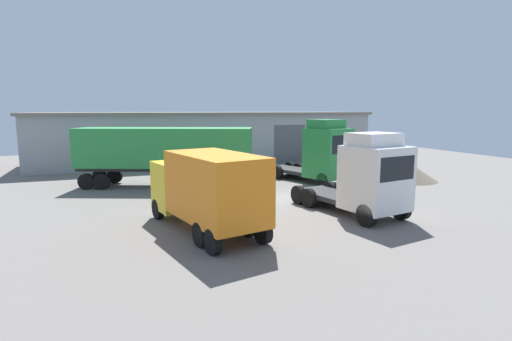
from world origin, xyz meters
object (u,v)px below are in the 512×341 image
object	(u,v)px
container_trailer_green	(164,149)
box_truck_yellow	(206,187)
gravel_pile	(406,171)
tractor_unit_green	(323,154)
tractor_unit_white	(368,178)

from	to	relation	value
container_trailer_green	box_truck_yellow	xyz separation A→B (m)	(0.30, -10.53, -0.64)
gravel_pile	tractor_unit_green	bearing A→B (deg)	170.91
tractor_unit_green	gravel_pile	world-z (taller)	tractor_unit_green
tractor_unit_green	tractor_unit_white	bearing A→B (deg)	-36.15
gravel_pile	tractor_unit_white	bearing A→B (deg)	-139.47
container_trailer_green	tractor_unit_green	distance (m)	10.63
box_truck_yellow	container_trailer_green	bearing A→B (deg)	-11.20
container_trailer_green	tractor_unit_green	world-z (taller)	tractor_unit_green
tractor_unit_white	container_trailer_green	bearing A→B (deg)	-155.10
tractor_unit_white	box_truck_yellow	bearing A→B (deg)	-104.70
tractor_unit_white	tractor_unit_green	xyz separation A→B (m)	(2.45, 8.48, 0.18)
container_trailer_green	gravel_pile	size ratio (longest dim) A/B	2.67
box_truck_yellow	gravel_pile	size ratio (longest dim) A/B	1.65
tractor_unit_white	container_trailer_green	xyz separation A→B (m)	(-7.84, 11.11, 0.60)
tractor_unit_green	gravel_pile	bearing A→B (deg)	60.86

